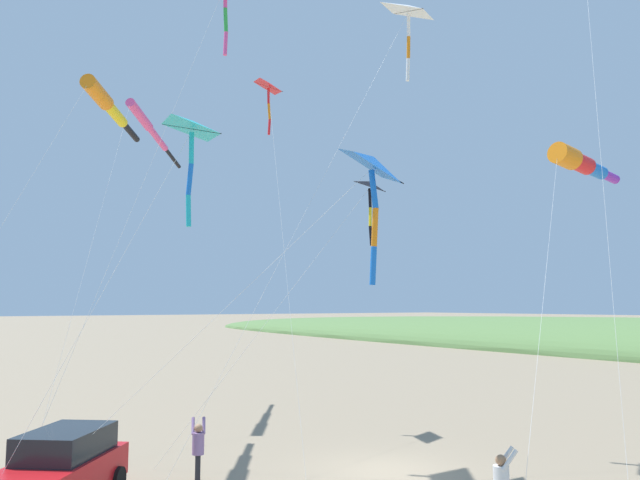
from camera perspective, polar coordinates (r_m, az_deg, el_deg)
ground_plane at (r=20.01m, az=6.01°, el=-20.55°), size 600.00×600.00×0.00m
parked_car at (r=17.69m, az=-22.96°, el=-18.88°), size 4.19×4.48×1.85m
person_child_green_jacket at (r=18.96m, az=-11.24°, el=-18.31°), size 0.54×0.62×1.76m
kite_delta_long_streamer_right at (r=15.46m, az=5.00°, el=6.77°), size 7.97×7.14×9.05m
kite_delta_purple_drifting at (r=25.71m, az=8.23°, el=20.26°), size 10.90×1.71×16.82m
kite_delta_green_low_center at (r=20.00m, az=4.66°, el=4.93°), size 6.42×4.42×9.17m
kite_windsock_rainbow_low_near at (r=24.49m, az=-19.16°, el=11.81°), size 9.25×6.15×12.88m
kite_windsock_yellow_midlevel at (r=26.01m, az=22.92°, el=6.63°), size 13.75×5.44×11.10m
kite_windsock_magenta_far_left at (r=32.05m, az=-15.54°, el=9.97°), size 9.62×13.01×14.44m
kite_delta_red_high_left at (r=17.89m, az=-11.77°, el=10.04°), size 6.06×2.33×10.31m
kite_delta_checkered_midright at (r=28.87m, az=-4.73°, el=13.95°), size 4.38×9.19×15.30m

